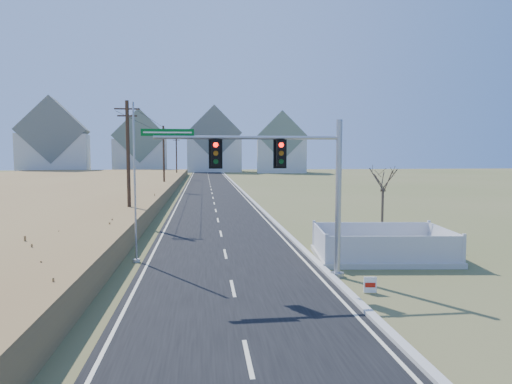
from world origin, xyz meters
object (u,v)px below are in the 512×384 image
(traffic_signal_mast, at_px, (295,180))
(open_sign, at_px, (370,285))
(bare_tree, at_px, (383,177))
(flagpole, at_px, (135,199))
(fence_enclosure, at_px, (382,252))

(traffic_signal_mast, xyz_separation_m, open_sign, (2.39, -2.35, -3.79))
(open_sign, relative_size, bare_tree, 0.13)
(flagpole, relative_size, bare_tree, 1.60)
(traffic_signal_mast, bearing_deg, fence_enclosure, 31.30)
(open_sign, relative_size, flagpole, 0.08)
(traffic_signal_mast, relative_size, open_sign, 13.87)
(traffic_signal_mast, height_order, open_sign, traffic_signal_mast)
(traffic_signal_mast, height_order, fence_enclosure, traffic_signal_mast)
(traffic_signal_mast, bearing_deg, open_sign, -44.58)
(traffic_signal_mast, relative_size, bare_tree, 1.75)
(traffic_signal_mast, distance_m, open_sign, 5.05)
(bare_tree, bearing_deg, fence_enclosure, -111.90)
(fence_enclosure, bearing_deg, flagpole, -176.44)
(fence_enclosure, relative_size, open_sign, 11.65)
(traffic_signal_mast, bearing_deg, bare_tree, 46.40)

